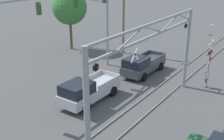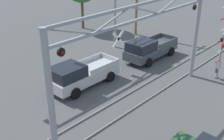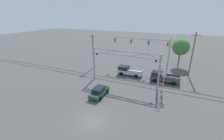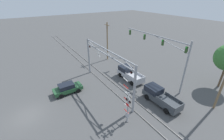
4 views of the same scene
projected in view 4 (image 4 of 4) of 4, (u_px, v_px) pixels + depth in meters
The scene contains 10 objects.
ground_plane at pixel (28, 116), 19.03m from camera, with size 200.00×200.00×0.00m, color #4C4C4C.
rail_track_near at pixel (109, 87), 24.79m from camera, with size 80.00×0.08×0.10m, color gray.
rail_track_far at pixel (116, 85), 25.48m from camera, with size 80.00×0.08×0.10m, color gray.
crossing_gantry at pixel (107, 64), 22.72m from camera, with size 13.39×0.31×6.75m.
crossing_signal_mast at pixel (127, 108), 17.31m from camera, with size 1.50×0.35×5.69m.
traffic_signal_span at pixel (167, 51), 23.39m from camera, with size 13.43×0.39×8.36m.
pickup_truck_lead at pixel (129, 74), 27.07m from camera, with size 5.55×2.27×1.97m.
pickup_truck_following at pixel (159, 96), 21.09m from camera, with size 5.67×2.27×1.97m.
sedan_waiting at pixel (67, 88), 23.24m from camera, with size 2.07×4.37×1.57m.
utility_pole_left at pixel (107, 41), 33.60m from camera, with size 1.80×0.28×8.49m.
Camera 4 is at (17.79, 1.31, 13.89)m, focal length 24.00 mm.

